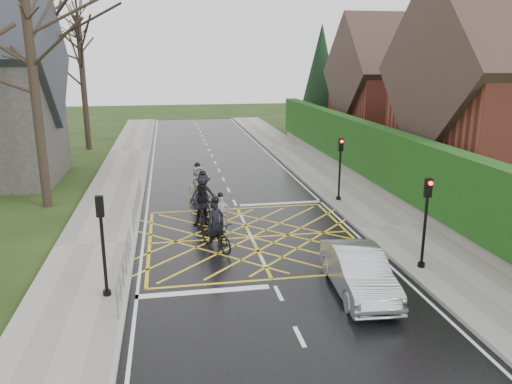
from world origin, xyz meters
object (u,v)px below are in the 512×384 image
object	(u,v)px
cyclist_back	(203,209)
cyclist_mid	(203,199)
cyclist_front	(221,217)
cyclist_lead	(198,189)
car	(359,272)
cyclist_rear	(216,232)

from	to	relation	value
cyclist_back	cyclist_mid	world-z (taller)	cyclist_mid
cyclist_front	cyclist_lead	distance (m)	4.41
cyclist_front	cyclist_lead	bearing A→B (deg)	101.06
cyclist_back	car	world-z (taller)	cyclist_back
cyclist_rear	cyclist_lead	size ratio (longest dim) A/B	1.01
cyclist_back	cyclist_lead	size ratio (longest dim) A/B	0.96
cyclist_back	cyclist_front	world-z (taller)	cyclist_back
cyclist_mid	cyclist_rear	bearing A→B (deg)	-99.51
cyclist_mid	cyclist_front	size ratio (longest dim) A/B	1.38
cyclist_back	cyclist_rear	bearing A→B (deg)	-72.87
cyclist_rear	cyclist_back	xyz separation A→B (m)	(-0.27, 2.72, 0.11)
cyclist_mid	cyclist_lead	bearing A→B (deg)	81.11
cyclist_back	cyclist_front	size ratio (longest dim) A/B	1.29
cyclist_mid	cyclist_lead	size ratio (longest dim) A/B	1.03
cyclist_back	car	size ratio (longest dim) A/B	0.51
cyclist_back	cyclist_front	bearing A→B (deg)	-33.22
cyclist_mid	cyclist_lead	distance (m)	2.14
cyclist_back	cyclist_lead	distance (m)	3.69
cyclist_rear	car	world-z (taller)	cyclist_rear
cyclist_mid	cyclist_lead	world-z (taller)	cyclist_mid
cyclist_lead	cyclist_mid	bearing A→B (deg)	-109.52
car	cyclist_rear	bearing A→B (deg)	135.40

